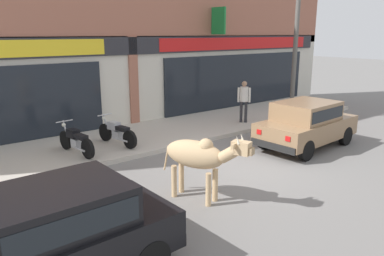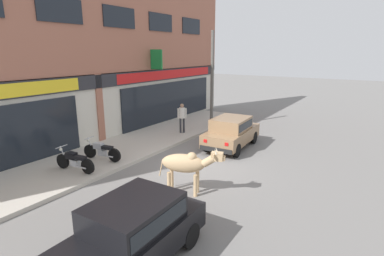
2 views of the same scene
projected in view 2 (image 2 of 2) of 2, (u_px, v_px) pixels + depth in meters
name	position (u px, v px, depth m)	size (l,w,h in m)	color
ground_plane	(198.00, 165.00, 12.03)	(90.00, 90.00, 0.00)	slate
sidewalk	(127.00, 147.00, 14.08)	(19.00, 3.45, 0.14)	#B7AFA3
shop_building	(91.00, 42.00, 13.94)	(23.00, 1.40, 10.13)	#9E604C
cow	(186.00, 164.00, 9.42)	(1.03, 2.07, 1.61)	tan
car_0	(231.00, 131.00, 14.07)	(3.68, 1.80, 1.46)	black
car_2	(133.00, 230.00, 6.28)	(3.64, 1.68, 1.46)	black
motorcycle_0	(75.00, 161.00, 11.01)	(0.52, 1.81, 0.88)	black
motorcycle_1	(102.00, 151.00, 12.15)	(0.55, 1.80, 0.88)	black
pedestrian	(182.00, 115.00, 16.07)	(0.37, 0.38, 1.60)	#2D2D33
utility_pole	(212.00, 80.00, 17.13)	(0.18, 0.18, 5.43)	#595651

